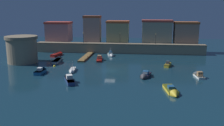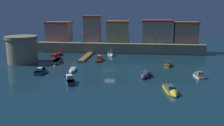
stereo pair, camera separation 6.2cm
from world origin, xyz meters
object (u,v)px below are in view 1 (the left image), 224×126
Objects in this scene: moored_boat_0 at (69,79)px; moored_boat_8 at (172,91)px; quay_lamp_2 at (156,37)px; moored_boat_5 at (72,71)px; moored_boat_1 at (58,54)px; moored_boat_6 at (41,71)px; moored_boat_3 at (145,76)px; moored_boat_9 at (58,60)px; moored_boat_7 at (198,75)px; moored_boat_10 at (111,55)px; mooring_buoy_0 at (54,66)px; quay_lamp_1 at (120,36)px; moored_boat_2 at (100,58)px; quay_lamp_0 at (83,36)px; moored_boat_4 at (168,64)px; fortress_tower at (22,49)px.

moored_boat_0 is 1.02× the size of moored_boat_8.
quay_lamp_2 is 0.64× the size of moored_boat_5.
moored_boat_1 is 21.55m from moored_boat_6.
moored_boat_3 is 28.50m from moored_boat_9.
moored_boat_1 is 43.33m from moored_boat_7.
moored_boat_7 reaches higher than moored_boat_9.
moored_boat_10 is 7.85× the size of mooring_buoy_0.
moored_boat_9 reaches higher than mooring_buoy_0.
moored_boat_6 reaches higher than moored_boat_8.
moored_boat_9 is at bearing -107.31° from moored_boat_3.
moored_boat_10 is (-2.32, -5.35, -5.18)m from quay_lamp_1.
quay_lamp_2 is 0.63× the size of moored_boat_10.
moored_boat_2 is at bearing -30.86° from moored_boat_0.
moored_boat_4 is at bearing -33.59° from quay_lamp_0.
fortress_tower reaches higher than moored_boat_2.
moored_boat_5 is 0.71× the size of moored_boat_9.
mooring_buoy_0 is (0.72, 6.78, -0.47)m from moored_boat_6.
moored_boat_3 is at bearing -151.90° from moored_boat_2.
moored_boat_10 is at bearing 51.59° from mooring_buoy_0.
moored_boat_9 is at bearing 62.76° from moored_boat_7.
moored_boat_3 is (20.08, -29.27, -5.12)m from quay_lamp_0.
moored_boat_2 is (13.96, -4.71, -0.03)m from moored_boat_1.
quay_lamp_0 is at bearing 180.00° from quay_lamp_2.
moored_boat_7 is at bearing -9.79° from mooring_buoy_0.
quay_lamp_0 is 23.73m from quay_lamp_2.
moored_boat_2 is at bearing 49.72° from moored_boat_7.
quay_lamp_1 is 28.24m from moored_boat_5.
moored_boat_9 is at bearing -0.12° from moored_boat_0.
fortress_tower is 39.24m from moored_boat_4.
quay_lamp_2 is 0.63× the size of moored_boat_3.
moored_boat_0 is 29.50m from moored_boat_1.
moored_boat_5 is 1.04× the size of moored_boat_6.
moored_boat_4 is 1.04× the size of moored_boat_6.
moored_boat_10 is at bearing -31.50° from moored_boat_6.
quay_lamp_2 is (36.69, 17.67, 1.78)m from fortress_tower.
moored_boat_6 is at bearing 126.04° from moored_boat_4.
moored_boat_4 is at bearing -82.08° from quay_lamp_2.
moored_boat_0 is at bearing -126.66° from moored_boat_6.
moored_boat_8 is at bearing -29.43° from fortress_tower.
moored_boat_7 reaches higher than moored_boat_3.
moored_boat_5 is at bearing 80.79° from moored_boat_7.
quay_lamp_1 is (25.16, 17.67, 1.88)m from fortress_tower.
moored_boat_9 is at bearing 1.78° from moored_boat_6.
moored_boat_2 is 28.90m from moored_boat_7.
quay_lamp_2 is 0.54× the size of moored_boat_1.
moored_boat_3 is at bearing -162.61° from moored_boat_8.
moored_boat_10 is 20.35m from mooring_buoy_0.
quay_lamp_1 reaches higher than moored_boat_2.
moored_boat_4 is (13.94, -17.37, -5.12)m from quay_lamp_1.
mooring_buoy_0 is at bearing -19.59° from fortress_tower.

